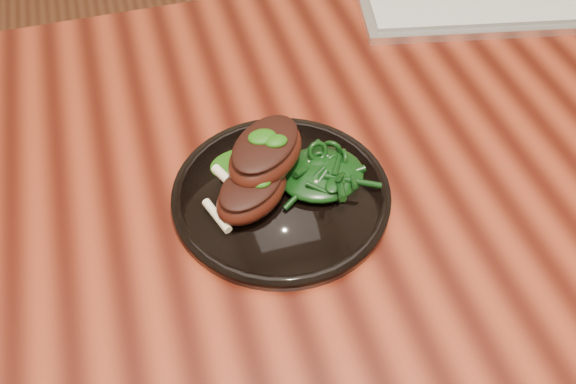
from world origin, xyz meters
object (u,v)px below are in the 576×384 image
at_px(desk, 334,201).
at_px(greens_heap, 322,170).
at_px(plate, 281,195).
at_px(lamb_chop_front, 251,191).
at_px(keyboard, 489,12).

relative_size(desk, greens_heap, 15.77).
distance_m(desk, plate, 0.13).
bearing_deg(desk, greens_heap, -130.08).
relative_size(plate, greens_heap, 2.51).
distance_m(lamb_chop_front, greens_heap, 0.09).
relative_size(greens_heap, keyboard, 0.25).
distance_m(plate, keyboard, 0.50).
xyz_separation_m(desk, plate, (-0.09, -0.05, 0.09)).
xyz_separation_m(plate, lamb_chop_front, (-0.04, -0.01, 0.03)).
height_order(greens_heap, keyboard, greens_heap).
relative_size(lamb_chop_front, keyboard, 0.29).
height_order(lamb_chop_front, greens_heap, lamb_chop_front).
height_order(plate, keyboard, keyboard).
distance_m(desk, lamb_chop_front, 0.18).
relative_size(desk, keyboard, 3.89).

